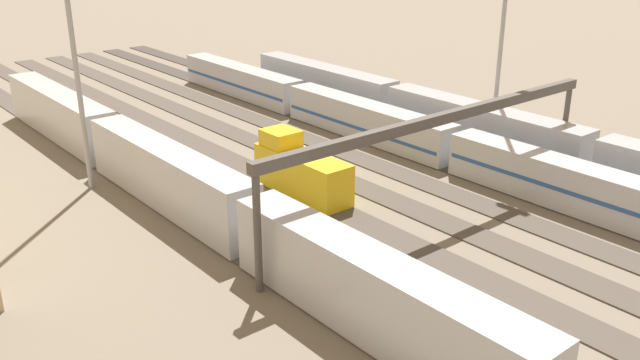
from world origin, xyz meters
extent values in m
plane|color=#756B5B|center=(0.00, 0.00, 0.00)|extent=(400.00, 400.00, 0.00)
cube|color=#3D3833|center=(0.00, -15.00, 0.06)|extent=(140.00, 2.80, 0.12)
cube|color=#3D3833|center=(0.00, -10.00, 0.06)|extent=(140.00, 2.80, 0.12)
cube|color=#4C443D|center=(0.00, -5.00, 0.06)|extent=(140.00, 2.80, 0.12)
cube|color=#4C443D|center=(0.00, 0.00, 0.06)|extent=(140.00, 2.80, 0.12)
cube|color=#4C443D|center=(0.00, 5.00, 0.06)|extent=(140.00, 2.80, 0.12)
cube|color=#4C443D|center=(0.00, 10.00, 0.06)|extent=(140.00, 2.80, 0.12)
cube|color=#4C443D|center=(0.00, 15.00, 0.06)|extent=(140.00, 2.80, 0.12)
cube|color=gold|center=(-4.01, 5.00, 1.92)|extent=(10.00, 3.00, 3.60)
cube|color=gold|center=(-1.01, 5.00, 4.42)|extent=(3.00, 2.70, 1.40)
cube|color=#A8AAB2|center=(-7.16, -15.00, 2.62)|extent=(23.00, 3.00, 5.00)
cube|color=#A8AAB2|center=(17.04, -15.00, 2.62)|extent=(23.00, 3.00, 5.00)
cube|color=#B7BABF|center=(-20.23, -10.00, 2.02)|extent=(23.00, 3.00, 3.80)
cube|color=#285193|center=(-20.23, -10.00, 2.02)|extent=(22.40, 3.06, 0.36)
cube|color=#B7BABF|center=(3.97, -10.00, 2.02)|extent=(23.00, 3.00, 3.80)
cube|color=#285193|center=(3.97, -10.00, 1.55)|extent=(22.40, 3.06, 0.36)
cube|color=#B7BABF|center=(28.17, -10.00, 2.02)|extent=(23.00, 3.00, 3.80)
cube|color=#285193|center=(28.17, -10.00, 1.81)|extent=(22.40, 3.06, 0.36)
cube|color=#B7BABF|center=(-23.15, 15.00, 2.62)|extent=(23.00, 3.00, 5.00)
cube|color=#B7BABF|center=(1.05, 15.00, 2.62)|extent=(23.00, 3.00, 5.00)
cube|color=#B7BABF|center=(25.25, 15.00, 2.62)|extent=(23.00, 3.00, 5.00)
cylinder|color=#9EA0A5|center=(-5.96, -18.66, 14.80)|extent=(0.44, 0.44, 29.61)
cylinder|color=#9EA0A5|center=(9.24, 18.37, 15.59)|extent=(0.44, 0.44, 31.17)
cylinder|color=#4C4742|center=(-14.89, -17.10, 4.00)|extent=(0.50, 0.50, 8.00)
cylinder|color=#4C4742|center=(-14.89, 17.10, 4.00)|extent=(0.50, 0.50, 8.00)
cube|color=#4C4742|center=(-14.89, 0.00, 8.40)|extent=(0.70, 35.00, 0.80)
camera|label=1|loc=(-47.00, 38.61, 22.67)|focal=38.45mm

